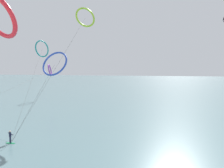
% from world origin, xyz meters
% --- Properties ---
extents(sea_water, '(400.00, 200.00, 0.08)m').
position_xyz_m(sea_water, '(0.00, 107.40, 0.04)').
color(sea_water, slate).
rests_on(sea_water, ground).
extents(surfer_emerald, '(1.40, 0.71, 1.70)m').
position_xyz_m(surfer_emerald, '(-13.60, 22.33, 0.82)').
color(surfer_emerald, '#199351').
rests_on(surfer_emerald, ground).
extents(kite_cobalt, '(5.09, 10.18, 12.69)m').
position_xyz_m(kite_cobalt, '(-11.09, 30.70, 10.62)').
color(kite_cobalt, '#2647B7').
rests_on(kite_cobalt, ground).
extents(kite_violet, '(3.37, 52.15, 10.78)m').
position_xyz_m(kite_violet, '(-26.43, 59.03, 8.89)').
color(kite_violet, purple).
rests_on(kite_violet, ground).
extents(kite_lime, '(6.97, 19.87, 22.26)m').
position_xyz_m(kite_lime, '(-8.71, 40.21, 20.12)').
color(kite_lime, '#8CC62D').
rests_on(kite_lime, ground).
extents(kite_teal, '(7.75, 23.33, 16.21)m').
position_xyz_m(kite_teal, '(-20.35, 43.61, 14.19)').
color(kite_teal, teal).
rests_on(kite_teal, ground).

